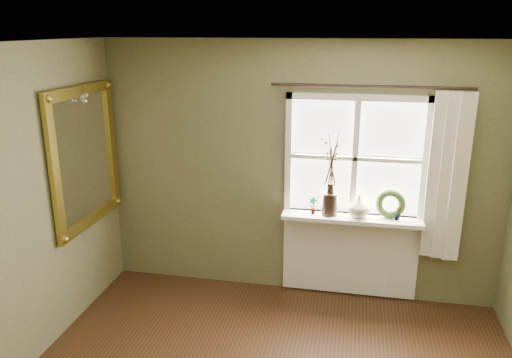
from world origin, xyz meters
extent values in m
plane|color=silver|center=(0.00, 0.00, 2.60)|extent=(4.50, 4.50, 0.00)
cube|color=#696945|center=(0.00, 2.30, 1.30)|extent=(4.00, 0.10, 2.60)
cube|color=white|center=(0.55, 2.22, 0.89)|extent=(1.36, 0.06, 0.06)
cube|color=white|center=(0.55, 2.22, 2.07)|extent=(1.36, 0.06, 0.06)
cube|color=white|center=(-0.10, 2.22, 1.48)|extent=(0.06, 0.06, 1.24)
cube|color=white|center=(1.20, 2.22, 1.48)|extent=(0.06, 0.06, 1.24)
cube|color=white|center=(0.55, 2.22, 1.48)|extent=(1.24, 0.05, 0.04)
cube|color=white|center=(0.55, 2.22, 1.48)|extent=(0.04, 0.05, 1.12)
cube|color=white|center=(0.23, 2.25, 1.77)|extent=(0.59, 0.01, 0.53)
cube|color=white|center=(0.88, 2.25, 1.77)|extent=(0.59, 0.01, 0.53)
cube|color=white|center=(0.23, 2.25, 1.19)|extent=(0.59, 0.01, 0.53)
cube|color=white|center=(0.88, 2.25, 1.19)|extent=(0.59, 0.01, 0.53)
cube|color=white|center=(0.55, 2.12, 0.90)|extent=(1.36, 0.26, 0.04)
cube|color=white|center=(0.55, 2.23, 0.46)|extent=(1.36, 0.04, 0.88)
cylinder|color=black|center=(0.33, 2.12, 1.03)|extent=(0.20, 0.20, 0.22)
imported|color=silver|center=(0.61, 2.12, 1.03)|extent=(0.24, 0.24, 0.22)
torus|color=#334A21|center=(0.91, 2.16, 1.03)|extent=(0.30, 0.18, 0.29)
imported|color=#334A21|center=(0.17, 2.12, 1.00)|extent=(0.10, 0.07, 0.17)
imported|color=#334A21|center=(0.99, 2.12, 0.99)|extent=(0.09, 0.07, 0.15)
cube|color=beige|center=(1.39, 2.13, 1.37)|extent=(0.36, 0.12, 1.59)
cylinder|color=black|center=(0.65, 2.17, 2.18)|extent=(1.84, 0.03, 0.03)
cube|color=white|center=(-1.97, 1.63, 1.52)|extent=(0.02, 0.93, 1.15)
cube|color=#A48C30|center=(-1.96, 1.63, 2.14)|extent=(0.05, 1.13, 0.10)
cube|color=#A48C30|center=(-1.96, 1.63, 0.89)|extent=(0.05, 1.13, 0.10)
cube|color=#A48C30|center=(-1.96, 1.11, 1.52)|extent=(0.05, 0.10, 1.15)
cube|color=#A48C30|center=(-1.96, 2.14, 1.52)|extent=(0.05, 0.10, 1.15)
sphere|color=silver|center=(-1.91, 1.60, 2.09)|extent=(0.04, 0.04, 0.04)
sphere|color=silver|center=(-1.91, 1.63, 2.05)|extent=(0.04, 0.04, 0.04)
sphere|color=silver|center=(-1.91, 1.66, 2.10)|extent=(0.04, 0.04, 0.04)
camera|label=1|loc=(0.54, -2.54, 2.70)|focal=35.00mm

